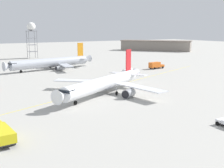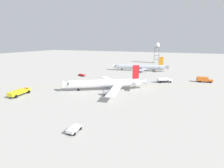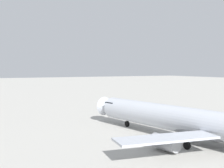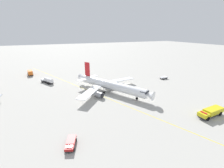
{
  "view_description": "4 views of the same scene",
  "coord_description": "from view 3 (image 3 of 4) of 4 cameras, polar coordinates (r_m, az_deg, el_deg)",
  "views": [
    {
      "loc": [
        -70.5,
        38.94,
        18.86
      ],
      "look_at": [
        -1.43,
        -2.16,
        3.47
      ],
      "focal_mm": 47.48,
      "sensor_mm": 36.0,
      "label": 1
    },
    {
      "loc": [
        -63.94,
        -30.5,
        22.79
      ],
      "look_at": [
        0.29,
        -4.77,
        3.62
      ],
      "focal_mm": 24.41,
      "sensor_mm": 36.0,
      "label": 2
    },
    {
      "loc": [
        29.26,
        -36.99,
        11.11
      ],
      "look_at": [
        45.48,
        -5.15,
        9.09
      ],
      "focal_mm": 45.04,
      "sensor_mm": 36.0,
      "label": 3
    },
    {
      "loc": [
        27.05,
        59.23,
        26.2
      ],
      "look_at": [
        -0.0,
        -2.79,
        3.27
      ],
      "focal_mm": 25.04,
      "sensor_mm": 36.0,
      "label": 4
    }
  ],
  "objects": [
    {
      "name": "airliner_secondary",
      "position": [
        43.53,
        16.25,
        -7.6
      ],
      "size": [
        30.02,
        43.98,
        11.53
      ],
      "rotation": [
        0.0,
        0.0,
        1.77
      ],
      "color": "#B2B7C1",
      "rests_on": "ground_plane"
    }
  ]
}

